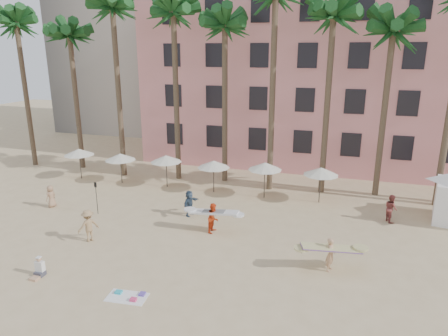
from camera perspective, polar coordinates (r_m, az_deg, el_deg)
The scene contains 10 objects.
ground at distance 20.33m, azimuth -10.11°, elevation -15.14°, with size 120.00×120.00×0.00m, color #D1B789.
pink_hotel at distance 41.42m, azimuth 15.40°, elevation 12.27°, with size 35.00×14.00×16.00m, color pink.
palm_row at distance 31.39m, azimuth 2.66°, elevation 20.78°, with size 44.40×5.40×16.30m.
umbrella_row at distance 31.10m, azimuth -5.01°, elevation 0.99°, with size 22.50×2.70×2.73m.
beach_towel at distance 19.15m, azimuth -13.51°, elevation -17.40°, with size 1.88×1.15×0.14m.
carrier_yellow at distance 20.81m, azimuth 15.00°, elevation -11.56°, with size 3.03×1.60×1.75m.
carrier_white at distance 24.16m, azimuth -1.49°, elevation -6.97°, with size 3.03×0.96×1.82m.
beachgoers at distance 25.42m, azimuth -5.60°, elevation -6.02°, with size 23.32×9.15×1.89m.
paddle at distance 27.92m, azimuth -17.79°, elevation -3.54°, with size 0.18×0.04×2.23m.
seated_man at distance 21.91m, azimuth -24.90°, elevation -13.03°, with size 0.43×0.76×0.99m.
Camera 1 is at (8.21, -15.33, 10.53)m, focal length 32.00 mm.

